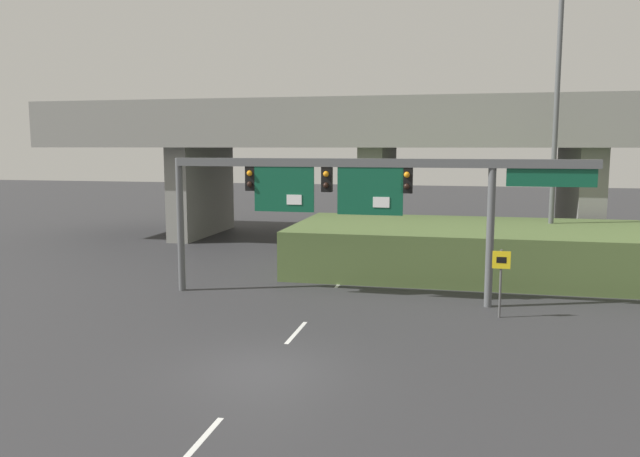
# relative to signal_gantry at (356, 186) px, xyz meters

# --- Properties ---
(ground_plane) EXTENTS (160.00, 160.00, 0.00)m
(ground_plane) POSITION_rel_signal_gantry_xyz_m (-1.11, -8.02, -4.38)
(ground_plane) COLOR #2D2D30
(lane_markings) EXTENTS (0.14, 32.95, 0.01)m
(lane_markings) POSITION_rel_signal_gantry_xyz_m (-1.11, 3.02, -4.38)
(lane_markings) COLOR silver
(lane_markings) RESTS_ON ground
(signal_gantry) EXTENTS (15.90, 0.44, 5.41)m
(signal_gantry) POSITION_rel_signal_gantry_xyz_m (0.00, 0.00, 0.00)
(signal_gantry) COLOR #515456
(signal_gantry) RESTS_ON ground
(speed_limit_sign) EXTENTS (0.60, 0.11, 2.37)m
(speed_limit_sign) POSITION_rel_signal_gantry_xyz_m (5.28, -1.42, -2.83)
(speed_limit_sign) COLOR #4C4C4C
(speed_limit_sign) RESTS_ON ground
(highway_light_pole_near) EXTENTS (0.70, 0.36, 16.58)m
(highway_light_pole_near) POSITION_rel_signal_gantry_xyz_m (8.16, 8.31, 4.29)
(highway_light_pole_near) COLOR #515456
(highway_light_pole_near) RESTS_ON ground
(overpass_bridge) EXTENTS (41.44, 10.00, 8.55)m
(overpass_bridge) POSITION_rel_signal_gantry_xyz_m (-1.11, 15.39, 1.61)
(overpass_bridge) COLOR gray
(overpass_bridge) RESTS_ON ground
(grass_embankment) EXTENTS (16.48, 8.26, 2.18)m
(grass_embankment) POSITION_rel_signal_gantry_xyz_m (4.42, 6.54, -3.29)
(grass_embankment) COLOR #4C6033
(grass_embankment) RESTS_ON ground
(parked_sedan_near_right) EXTENTS (4.59, 2.52, 1.39)m
(parked_sedan_near_right) POSITION_rel_signal_gantry_xyz_m (8.24, 5.46, -3.73)
(parked_sedan_near_right) COLOR maroon
(parked_sedan_near_right) RESTS_ON ground
(parked_sedan_mid_right) EXTENTS (4.47, 2.33, 1.36)m
(parked_sedan_mid_right) POSITION_rel_signal_gantry_xyz_m (11.06, 5.41, -3.75)
(parked_sedan_mid_right) COLOR navy
(parked_sedan_mid_right) RESTS_ON ground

